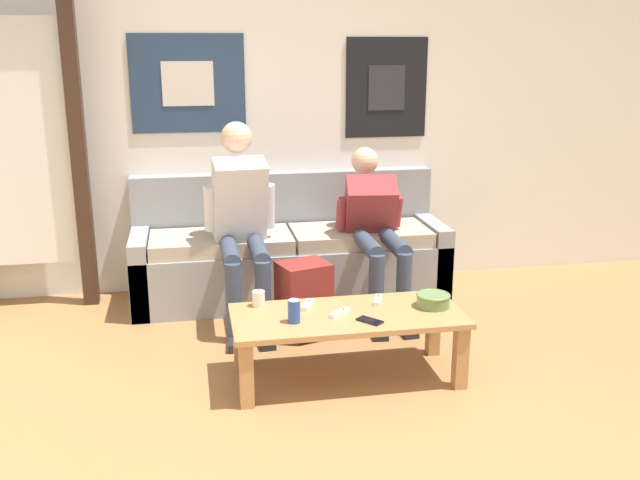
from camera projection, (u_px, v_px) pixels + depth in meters
ground_plane at (366, 474)px, 3.06m from camera, size 18.00×18.00×0.00m
wall_back at (282, 114)px, 5.17m from camera, size 10.00×0.07×2.55m
door_frame at (5, 135)px, 4.66m from camera, size 1.00×0.10×2.15m
couch at (290, 256)px, 5.12m from camera, size 2.21×0.68×0.87m
coffee_table at (347, 324)px, 3.84m from camera, size 1.25×0.54×0.38m
person_seated_adult at (241, 216)px, 4.62m from camera, size 0.47×0.92×1.28m
person_seated_teen at (375, 224)px, 4.81m from camera, size 0.47×0.99×1.08m
backpack at (305, 301)px, 4.43m from camera, size 0.36×0.34×0.47m
ceramic_bowl at (433, 300)px, 3.91m from camera, size 0.19×0.19×0.07m
pillar_candle at (259, 299)px, 3.92m from camera, size 0.07×0.07×0.10m
drink_can_blue at (294, 311)px, 3.69m from camera, size 0.07×0.07×0.12m
game_controller_near_left at (340, 313)px, 3.80m from camera, size 0.13×0.12×0.03m
game_controller_near_right at (378, 300)px, 3.99m from camera, size 0.08×0.15×0.03m
game_controller_far_center at (307, 305)px, 3.92m from camera, size 0.09×0.15×0.03m
cell_phone at (370, 321)px, 3.71m from camera, size 0.14×0.15×0.01m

